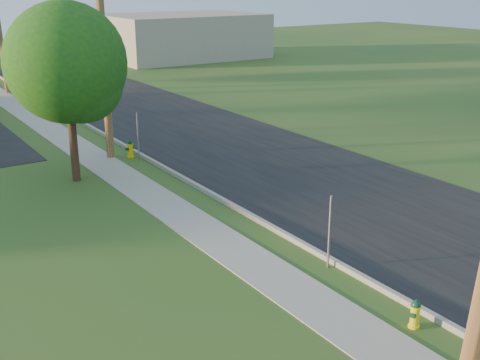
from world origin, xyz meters
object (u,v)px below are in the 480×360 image
tree_verge (70,68)px  hydrant_near (415,314)px  utility_pole_mid (102,38)px  hydrant_mid (130,149)px  hydrant_far (46,103)px

tree_verge → hydrant_near: (2.65, -13.75, -3.87)m
utility_pole_mid → tree_verge: (-2.14, -2.25, -0.75)m
utility_pole_mid → hydrant_near: size_ratio=14.45×
tree_verge → hydrant_near: size_ratio=9.63×
hydrant_mid → hydrant_far: bearing=90.0°
tree_verge → hydrant_near: tree_verge is taller
tree_verge → hydrant_mid: tree_verge is taller
hydrant_near → hydrant_far: bearing=89.6°
hydrant_near → utility_pole_mid: bearing=91.8°
hydrant_near → hydrant_far: same height
hydrant_near → hydrant_far: (0.17, 27.54, -0.00)m
hydrant_far → tree_verge: bearing=-101.5°
hydrant_near → hydrant_far: size_ratio=1.00×
hydrant_near → hydrant_mid: 15.49m
tree_verge → hydrant_mid: bearing=31.8°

